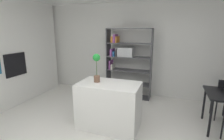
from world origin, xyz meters
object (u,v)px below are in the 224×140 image
object	(u,v)px
built_in_oven	(16,64)
kitchen_island	(109,105)
potted_plant_on_island	(97,66)
open_bookshelf	(125,61)

from	to	relation	value
built_in_oven	kitchen_island	size ratio (longest dim) A/B	0.49
kitchen_island	potted_plant_on_island	world-z (taller)	potted_plant_on_island
built_in_oven	open_bookshelf	bearing A→B (deg)	31.96
built_in_oven	kitchen_island	xyz separation A→B (m)	(2.64, -0.20, -0.63)
built_in_oven	potted_plant_on_island	size ratio (longest dim) A/B	1.04
kitchen_island	open_bookshelf	bearing A→B (deg)	94.87
kitchen_island	open_bookshelf	world-z (taller)	open_bookshelf
open_bookshelf	potted_plant_on_island	bearing A→B (deg)	-93.76
built_in_oven	kitchen_island	distance (m)	2.72
built_in_oven	potted_plant_on_island	distance (m)	2.39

